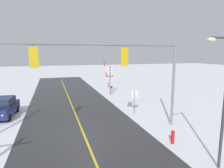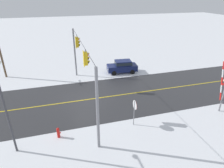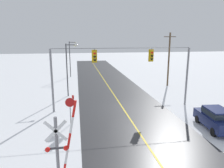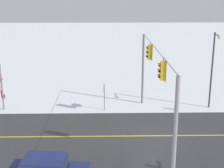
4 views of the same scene
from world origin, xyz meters
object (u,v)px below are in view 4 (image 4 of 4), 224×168
object	(u,v)px
stop_sign	(104,91)
railroad_crossing	(1,84)
streetlamp_near	(213,64)
fire_hydrant	(177,105)

from	to	relation	value
stop_sign	railroad_crossing	size ratio (longest dim) A/B	0.50
streetlamp_near	stop_sign	bearing A→B (deg)	-88.01
stop_sign	fire_hydrant	distance (m)	6.32
railroad_crossing	streetlamp_near	bearing A→B (deg)	90.33
stop_sign	fire_hydrant	world-z (taller)	stop_sign
stop_sign	streetlamp_near	distance (m)	9.39
railroad_crossing	streetlamp_near	world-z (taller)	streetlamp_near
railroad_crossing	fire_hydrant	bearing A→B (deg)	88.71
railroad_crossing	fire_hydrant	size ratio (longest dim) A/B	5.32
fire_hydrant	stop_sign	bearing A→B (deg)	-91.11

